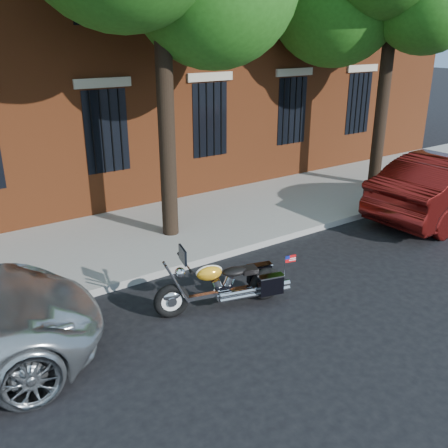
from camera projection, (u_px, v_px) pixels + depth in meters
ground at (225, 296)px, 9.00m from camera, size 120.00×120.00×0.00m
curb at (186, 265)px, 10.03m from camera, size 40.00×0.16×0.15m
sidewalk at (144, 236)px, 11.48m from camera, size 40.00×3.60×0.15m
motorcycle at (227, 285)px, 8.50m from camera, size 2.31×1.07×1.23m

